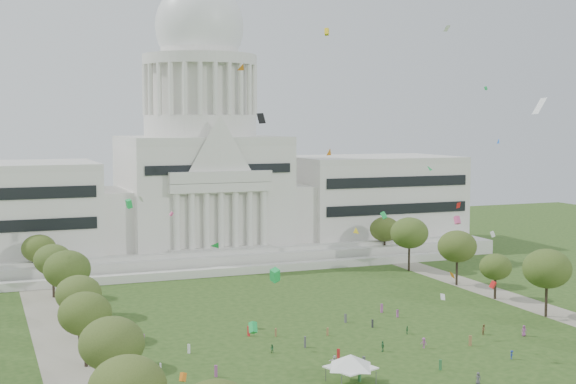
% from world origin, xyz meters
% --- Properties ---
extents(ground, '(400.00, 400.00, 0.00)m').
position_xyz_m(ground, '(0.00, 0.00, 0.00)').
color(ground, '#284617').
rests_on(ground, ground).
extents(capitol, '(160.00, 64.50, 91.30)m').
position_xyz_m(capitol, '(0.00, 113.59, 22.30)').
color(capitol, silver).
rests_on(capitol, ground).
extents(path_left, '(8.00, 160.00, 0.04)m').
position_xyz_m(path_left, '(-48.00, 30.00, 0.02)').
color(path_left, gray).
rests_on(path_left, ground).
extents(path_right, '(8.00, 160.00, 0.04)m').
position_xyz_m(path_right, '(48.00, 30.00, 0.02)').
color(path_right, gray).
rests_on(path_right, ground).
extents(row_tree_l_1, '(8.86, 8.86, 12.59)m').
position_xyz_m(row_tree_l_1, '(-44.07, -2.96, 8.95)').
color(row_tree_l_1, black).
rests_on(row_tree_l_1, ground).
extents(row_tree_l_2, '(8.42, 8.42, 11.97)m').
position_xyz_m(row_tree_l_2, '(-45.04, 17.30, 8.51)').
color(row_tree_l_2, black).
rests_on(row_tree_l_2, ground).
extents(row_tree_r_2, '(9.55, 9.55, 13.58)m').
position_xyz_m(row_tree_r_2, '(44.17, 17.44, 9.66)').
color(row_tree_r_2, black).
rests_on(row_tree_r_2, ground).
extents(row_tree_l_3, '(8.12, 8.12, 11.55)m').
position_xyz_m(row_tree_l_3, '(-44.09, 33.92, 8.21)').
color(row_tree_l_3, black).
rests_on(row_tree_l_3, ground).
extents(row_tree_r_3, '(7.01, 7.01, 9.98)m').
position_xyz_m(row_tree_r_3, '(44.40, 34.48, 7.08)').
color(row_tree_r_3, black).
rests_on(row_tree_r_3, ground).
extents(row_tree_l_4, '(9.29, 9.29, 13.21)m').
position_xyz_m(row_tree_l_4, '(-44.08, 52.42, 9.39)').
color(row_tree_l_4, black).
rests_on(row_tree_l_4, ground).
extents(row_tree_r_4, '(9.19, 9.19, 13.06)m').
position_xyz_m(row_tree_r_4, '(44.76, 50.04, 9.29)').
color(row_tree_r_4, black).
rests_on(row_tree_r_4, ground).
extents(row_tree_l_5, '(8.33, 8.33, 11.85)m').
position_xyz_m(row_tree_l_5, '(-45.22, 71.01, 8.42)').
color(row_tree_l_5, black).
rests_on(row_tree_l_5, ground).
extents(row_tree_r_5, '(9.82, 9.82, 13.96)m').
position_xyz_m(row_tree_r_5, '(43.49, 70.19, 9.93)').
color(row_tree_r_5, black).
rests_on(row_tree_r_5, ground).
extents(row_tree_l_6, '(8.19, 8.19, 11.64)m').
position_xyz_m(row_tree_l_6, '(-46.87, 89.14, 8.27)').
color(row_tree_l_6, black).
rests_on(row_tree_l_6, ground).
extents(row_tree_r_6, '(8.42, 8.42, 11.97)m').
position_xyz_m(row_tree_r_6, '(45.96, 88.13, 8.51)').
color(row_tree_r_6, black).
rests_on(row_tree_r_6, ground).
extents(event_tent, '(10.47, 10.47, 4.64)m').
position_xyz_m(event_tent, '(-9.87, -5.62, 3.59)').
color(event_tent, '#4C4C4C').
rests_on(event_tent, ground).
extents(person_0, '(1.12, 0.93, 1.97)m').
position_xyz_m(person_0, '(30.93, 7.11, 0.99)').
color(person_0, '#994C8C').
rests_on(person_0, ground).
extents(person_2, '(1.08, 1.04, 1.92)m').
position_xyz_m(person_2, '(24.78, 10.51, 0.96)').
color(person_2, olive).
rests_on(person_2, ground).
extents(person_3, '(1.11, 1.31, 1.81)m').
position_xyz_m(person_3, '(10.08, 7.00, 0.90)').
color(person_3, '#994C8C').
rests_on(person_3, ground).
extents(person_4, '(0.72, 1.13, 1.80)m').
position_xyz_m(person_4, '(2.58, 7.80, 0.90)').
color(person_4, '#33723F').
rests_on(person_4, ground).
extents(person_5, '(2.00, 1.49, 2.02)m').
position_xyz_m(person_5, '(-8.68, 2.57, 1.01)').
color(person_5, silver).
rests_on(person_5, ground).
extents(person_6, '(0.93, 1.04, 1.78)m').
position_xyz_m(person_6, '(7.74, -12.31, 0.89)').
color(person_6, '#4C4C51').
rests_on(person_6, ground).
extents(person_8, '(0.82, 0.68, 1.45)m').
position_xyz_m(person_8, '(-15.06, 13.82, 0.73)').
color(person_8, '#33723F').
rests_on(person_8, ground).
extents(person_9, '(1.06, 0.93, 1.46)m').
position_xyz_m(person_9, '(20.10, -3.79, 0.73)').
color(person_9, navy).
rests_on(person_9, ground).
extents(person_10, '(0.72, 0.98, 1.50)m').
position_xyz_m(person_10, '(11.97, 15.96, 0.75)').
color(person_10, '#33723F').
rests_on(person_10, ground).
extents(distant_crowd, '(60.23, 37.57, 1.93)m').
position_xyz_m(distant_crowd, '(-13.56, 13.91, 0.86)').
color(distant_crowd, navy).
rests_on(distant_crowd, ground).
extents(kite_swarm, '(78.18, 96.84, 62.31)m').
position_xyz_m(kite_swarm, '(1.64, 10.96, 24.55)').
color(kite_swarm, green).
rests_on(kite_swarm, ground).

